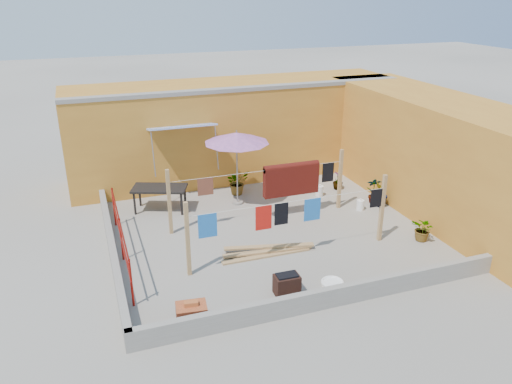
% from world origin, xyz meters
% --- Properties ---
extents(ground, '(80.00, 80.00, 0.00)m').
position_xyz_m(ground, '(0.00, 0.00, 0.00)').
color(ground, '#9E998E').
rests_on(ground, ground).
extents(wall_back, '(11.00, 3.27, 3.21)m').
position_xyz_m(wall_back, '(0.50, 4.69, 1.61)').
color(wall_back, '#C2812A').
rests_on(wall_back, ground).
extents(wall_right, '(2.40, 9.00, 3.20)m').
position_xyz_m(wall_right, '(5.20, 0.00, 1.60)').
color(wall_right, '#C2812A').
rests_on(wall_right, ground).
extents(parapet_front, '(8.30, 0.16, 0.44)m').
position_xyz_m(parapet_front, '(0.00, -3.58, 0.22)').
color(parapet_front, gray).
rests_on(parapet_front, ground).
extents(parapet_left, '(0.16, 7.30, 0.44)m').
position_xyz_m(parapet_left, '(-4.08, 0.00, 0.22)').
color(parapet_left, gray).
rests_on(parapet_left, ground).
extents(red_railing, '(0.05, 4.20, 1.10)m').
position_xyz_m(red_railing, '(-3.85, -0.20, 0.72)').
color(red_railing, maroon).
rests_on(red_railing, ground).
extents(clothesline_rig, '(5.09, 2.35, 1.80)m').
position_xyz_m(clothesline_rig, '(0.73, 0.52, 1.05)').
color(clothesline_rig, tan).
rests_on(clothesline_rig, ground).
extents(patio_umbrella, '(2.23, 2.23, 2.28)m').
position_xyz_m(patio_umbrella, '(-0.23, 2.10, 2.05)').
color(patio_umbrella, gray).
rests_on(patio_umbrella, ground).
extents(outdoor_table, '(1.72, 1.28, 0.72)m').
position_xyz_m(outdoor_table, '(-2.51, 2.38, 0.65)').
color(outdoor_table, black).
rests_on(outdoor_table, ground).
extents(brick_stack, '(0.64, 0.50, 0.51)m').
position_xyz_m(brick_stack, '(-2.85, -3.20, 0.22)').
color(brick_stack, '#B44B29').
rests_on(brick_stack, ground).
extents(lumber_pile, '(2.39, 0.68, 0.15)m').
position_xyz_m(lumber_pile, '(-0.48, -1.11, 0.07)').
color(lumber_pile, tan).
rests_on(lumber_pile, ground).
extents(brazier, '(0.54, 0.37, 0.48)m').
position_xyz_m(brazier, '(-0.72, -2.86, 0.23)').
color(brazier, black).
rests_on(brazier, ground).
extents(white_basin, '(0.51, 0.51, 0.09)m').
position_xyz_m(white_basin, '(0.37, -2.88, 0.05)').
color(white_basin, white).
rests_on(white_basin, ground).
extents(water_jug_a, '(0.22, 0.22, 0.35)m').
position_xyz_m(water_jug_a, '(3.03, 0.43, 0.15)').
color(water_jug_a, white).
rests_on(water_jug_a, ground).
extents(water_jug_b, '(0.24, 0.24, 0.37)m').
position_xyz_m(water_jug_b, '(2.38, 1.82, 0.16)').
color(water_jug_b, white).
rests_on(water_jug_b, ground).
extents(green_hose, '(0.54, 0.54, 0.08)m').
position_xyz_m(green_hose, '(1.90, 3.20, 0.04)').
color(green_hose, '#17671E').
rests_on(green_hose, ground).
extents(plant_back_a, '(0.86, 0.80, 0.78)m').
position_xyz_m(plant_back_a, '(-0.00, 2.83, 0.39)').
color(plant_back_a, '#1D5217').
rests_on(plant_back_a, ground).
extents(plant_back_b, '(0.41, 0.41, 0.58)m').
position_xyz_m(plant_back_b, '(3.19, 2.12, 0.29)').
color(plant_back_b, '#1D5217').
rests_on(plant_back_b, ground).
extents(plant_right_a, '(0.51, 0.43, 0.82)m').
position_xyz_m(plant_right_a, '(3.65, 0.76, 0.41)').
color(plant_right_a, '#1D5217').
rests_on(plant_right_a, ground).
extents(plant_right_b, '(0.56, 0.56, 0.80)m').
position_xyz_m(plant_right_b, '(3.70, 0.41, 0.40)').
color(plant_right_b, '#1D5217').
rests_on(plant_right_b, ground).
extents(plant_right_c, '(0.69, 0.73, 0.65)m').
position_xyz_m(plant_right_c, '(3.54, -1.81, 0.32)').
color(plant_right_c, '#1D5217').
rests_on(plant_right_c, ground).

